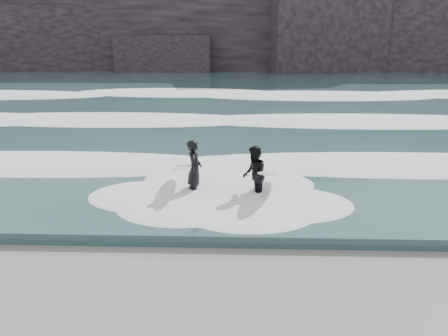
% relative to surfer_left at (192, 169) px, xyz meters
% --- Properties ---
extents(sea, '(90.00, 52.00, 0.30)m').
position_rel_surfer_left_xyz_m(sea, '(1.38, 22.91, -0.75)').
color(sea, '#2C484C').
rests_on(sea, ground).
extents(headland, '(70.00, 9.00, 10.00)m').
position_rel_surfer_left_xyz_m(headland, '(1.38, 39.91, 4.10)').
color(headland, black).
rests_on(headland, ground).
extents(foam_near, '(60.00, 3.20, 0.20)m').
position_rel_surfer_left_xyz_m(foam_near, '(1.38, 2.91, -0.50)').
color(foam_near, white).
rests_on(foam_near, sea).
extents(foam_mid, '(60.00, 4.00, 0.24)m').
position_rel_surfer_left_xyz_m(foam_mid, '(1.38, 9.91, -0.48)').
color(foam_mid, white).
rests_on(foam_mid, sea).
extents(foam_far, '(60.00, 4.80, 0.30)m').
position_rel_surfer_left_xyz_m(foam_far, '(1.38, 18.91, -0.45)').
color(foam_far, white).
rests_on(foam_far, sea).
extents(surfer_left, '(1.13, 1.89, 1.79)m').
position_rel_surfer_left_xyz_m(surfer_left, '(0.00, 0.00, 0.00)').
color(surfer_left, black).
rests_on(surfer_left, ground).
extents(surfer_right, '(1.25, 2.31, 1.69)m').
position_rel_surfer_left_xyz_m(surfer_right, '(1.86, -0.28, -0.05)').
color(surfer_right, black).
rests_on(surfer_right, ground).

